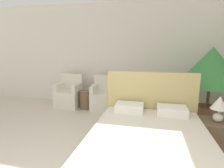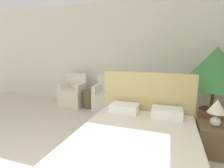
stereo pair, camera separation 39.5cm
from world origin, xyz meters
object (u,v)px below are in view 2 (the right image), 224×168
(bed, at_px, (136,148))
(side_table, at_px, (89,99))
(nightstand, at_px, (213,139))
(table_lamp, at_px, (217,109))
(armchair_near_window_left, at_px, (73,95))
(potted_palm, at_px, (215,70))
(armchair_near_window_right, at_px, (106,98))

(bed, relative_size, side_table, 4.30)
(nightstand, xyz_separation_m, table_lamp, (-0.00, -0.02, 0.50))
(armchair_near_window_left, xyz_separation_m, table_lamp, (3.31, -1.43, 0.42))
(potted_palm, relative_size, nightstand, 3.38)
(table_lamp, height_order, side_table, table_lamp)
(bed, distance_m, potted_palm, 2.34)
(armchair_near_window_left, relative_size, nightstand, 1.86)
(potted_palm, height_order, nightstand, potted_palm)
(bed, distance_m, table_lamp, 1.34)
(armchair_near_window_left, height_order, nightstand, armchair_near_window_left)
(armchair_near_window_right, relative_size, potted_palm, 0.55)
(potted_palm, relative_size, table_lamp, 3.93)
(nightstand, relative_size, table_lamp, 1.16)
(bed, height_order, armchair_near_window_left, bed)
(bed, distance_m, armchair_near_window_left, 3.10)
(potted_palm, height_order, table_lamp, potted_palm)
(armchair_near_window_left, bearing_deg, nightstand, -22.83)
(armchair_near_window_left, relative_size, potted_palm, 0.55)
(bed, bearing_deg, potted_palm, 55.89)
(bed, distance_m, side_table, 2.73)
(table_lamp, bearing_deg, armchair_near_window_right, 147.93)
(nightstand, height_order, table_lamp, table_lamp)
(armchair_near_window_left, distance_m, potted_palm, 3.59)
(side_table, bearing_deg, nightstand, -26.40)
(bed, bearing_deg, armchair_near_window_right, 119.98)
(armchair_near_window_left, distance_m, side_table, 0.52)
(bed, xyz_separation_m, potted_palm, (1.21, 1.79, 0.90))
(armchair_near_window_left, distance_m, armchair_near_window_right, 1.03)
(armchair_near_window_right, height_order, nightstand, armchair_near_window_right)
(potted_palm, relative_size, side_table, 3.38)
(potted_palm, xyz_separation_m, side_table, (-2.95, 0.31, -0.94))
(table_lamp, bearing_deg, side_table, 153.28)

